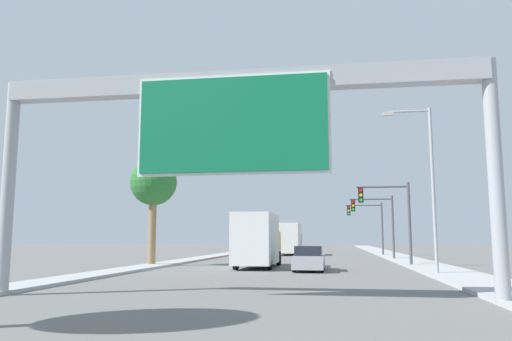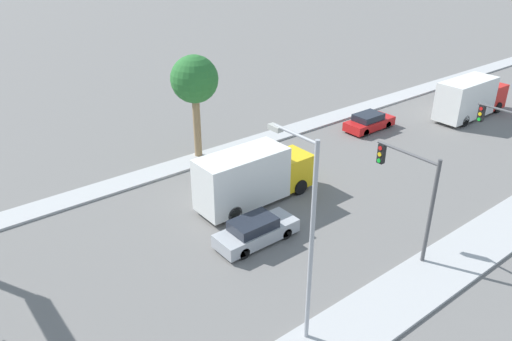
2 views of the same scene
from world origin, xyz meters
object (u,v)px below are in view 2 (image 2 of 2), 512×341
Objects in this scene: car_mid_left at (369,122)px; truck_box_secondary at (470,98)px; palm_tree_background at (194,81)px; truck_box_primary at (252,177)px; car_mid_center at (256,231)px; traffic_light_near_intersection at (413,187)px; traffic_light_mid_block at (512,139)px; street_lamp_right at (307,229)px.

car_mid_left is 0.55× the size of truck_box_secondary.
truck_box_primary is at bearing -7.37° from palm_tree_background.
car_mid_center is 12.83m from palm_tree_background.
truck_box_secondary is 1.40× the size of traffic_light_near_intersection.
traffic_light_mid_block is at bearing 35.75° from palm_tree_background.
car_mid_center is 0.62× the size of palm_tree_background.
palm_tree_background is at bearing -144.25° from traffic_light_mid_block.
traffic_light_near_intersection is at bearing 44.75° from car_mid_center.
car_mid_center is at bearing -17.21° from palm_tree_background.
truck_box_primary is at bearing -124.59° from traffic_light_mid_block.
palm_tree_background is 18.85m from street_lamp_right.
car_mid_left is 17.74m from traffic_light_near_intersection.
truck_box_primary is 1.34× the size of traffic_light_near_intersection.
car_mid_center is at bearing 157.34° from street_lamp_right.
truck_box_secondary is (3.50, 9.23, 1.12)m from car_mid_left.
traffic_light_mid_block is (12.50, -2.09, 3.17)m from car_mid_left.
car_mid_center is 8.49m from traffic_light_near_intersection.
street_lamp_right is (1.04, -18.27, 1.47)m from traffic_light_mid_block.
palm_tree_background is (-7.74, -23.37, 4.01)m from truck_box_secondary.
traffic_light_near_intersection reaches higher than car_mid_left.
car_mid_left is at bearing 111.67° from car_mid_center.
truck_box_secondary reaches higher than car_mid_center.
traffic_light_near_intersection is at bearing 18.57° from truck_box_primary.
car_mid_left is at bearing 170.53° from traffic_light_mid_block.
truck_box_secondary is 23.26m from traffic_light_near_intersection.
car_mid_center is 0.52× the size of street_lamp_right.
street_lamp_right reaches higher than traffic_light_near_intersection.
car_mid_center is 0.58× the size of truck_box_secondary.
truck_box_secondary is 14.60m from traffic_light_mid_block.
traffic_light_near_intersection is 1.02× the size of traffic_light_mid_block.
street_lamp_right is (17.78, -6.21, -0.49)m from palm_tree_background.
car_mid_center is 0.83× the size of traffic_light_mid_block.
palm_tree_background is at bearing -106.69° from car_mid_left.
truck_box_primary is 8.78m from palm_tree_background.
car_mid_center reaches higher than car_mid_left.
car_mid_center is (7.00, -17.62, 0.02)m from car_mid_left.
palm_tree_background reaches higher than truck_box_primary.
car_mid_center is 16.78m from traffic_light_mid_block.
palm_tree_background reaches higher than truck_box_secondary.
car_mid_center is 0.60× the size of truck_box_primary.
street_lamp_right is at bearing -86.73° from traffic_light_mid_block.
traffic_light_near_intersection is 0.77× the size of palm_tree_background.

